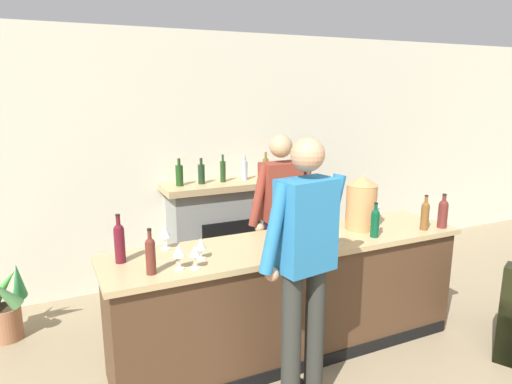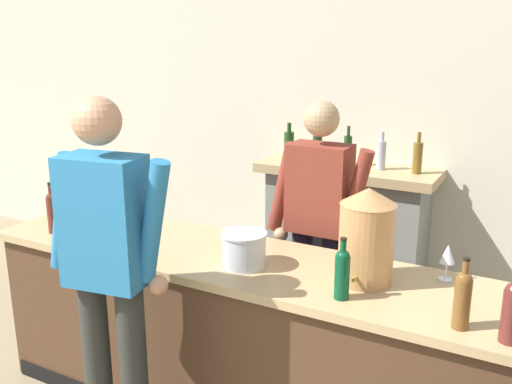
{
  "view_description": "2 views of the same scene",
  "coord_description": "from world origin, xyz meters",
  "px_view_note": "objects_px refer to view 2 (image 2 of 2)",
  "views": [
    {
      "loc": [
        -1.71,
        -0.75,
        2.14
      ],
      "look_at": [
        -0.22,
        2.42,
        1.35
      ],
      "focal_mm": 32.0,
      "sensor_mm": 36.0,
      "label": 1
    },
    {
      "loc": [
        1.45,
        -0.19,
        2.11
      ],
      "look_at": [
        -0.05,
        2.58,
        1.23
      ],
      "focal_mm": 40.0,
      "sensor_mm": 36.0,
      "label": 2
    }
  ],
  "objects_px": {
    "potted_plant_corner": "(102,235)",
    "ice_bucket_steel": "(244,249)",
    "wine_bottle_merlot_tall": "(342,272)",
    "wine_glass_front_right": "(116,219)",
    "wine_glass_near_bucket": "(128,198)",
    "wine_glass_back_row": "(76,217)",
    "wine_glass_mid_counter": "(84,223)",
    "wine_bottle_riesling_slim": "(71,193)",
    "wine_bottle_rose_blush": "(52,211)",
    "fireplace_stone": "(345,235)",
    "person_customer": "(109,278)",
    "person_bartender": "(318,230)",
    "wine_glass_front_left": "(448,255)",
    "copper_dispenser": "(367,235)",
    "wine_bottle_port_short": "(463,297)"
  },
  "relations": [
    {
      "from": "copper_dispenser",
      "to": "ice_bucket_steel",
      "type": "relative_size",
      "value": 1.96
    },
    {
      "from": "person_customer",
      "to": "wine_bottle_rose_blush",
      "type": "bearing_deg",
      "value": 151.46
    },
    {
      "from": "fireplace_stone",
      "to": "wine_glass_back_row",
      "type": "distance_m",
      "value": 2.11
    },
    {
      "from": "wine_glass_near_bucket",
      "to": "wine_glass_back_row",
      "type": "bearing_deg",
      "value": -92.13
    },
    {
      "from": "wine_bottle_rose_blush",
      "to": "wine_glass_front_left",
      "type": "height_order",
      "value": "wine_bottle_rose_blush"
    },
    {
      "from": "person_customer",
      "to": "wine_glass_mid_counter",
      "type": "height_order",
      "value": "person_customer"
    },
    {
      "from": "potted_plant_corner",
      "to": "wine_glass_near_bucket",
      "type": "distance_m",
      "value": 1.72
    },
    {
      "from": "potted_plant_corner",
      "to": "wine_bottle_merlot_tall",
      "type": "distance_m",
      "value": 3.23
    },
    {
      "from": "wine_bottle_port_short",
      "to": "person_bartender",
      "type": "bearing_deg",
      "value": 139.45
    },
    {
      "from": "wine_glass_near_bucket",
      "to": "wine_glass_back_row",
      "type": "height_order",
      "value": "wine_glass_near_bucket"
    },
    {
      "from": "ice_bucket_steel",
      "to": "wine_glass_mid_counter",
      "type": "bearing_deg",
      "value": -171.83
    },
    {
      "from": "wine_glass_near_bucket",
      "to": "wine_bottle_rose_blush",
      "type": "bearing_deg",
      "value": -115.25
    },
    {
      "from": "wine_glass_front_left",
      "to": "fireplace_stone",
      "type": "bearing_deg",
      "value": 125.69
    },
    {
      "from": "person_customer",
      "to": "copper_dispenser",
      "type": "xyz_separation_m",
      "value": [
        0.98,
        0.69,
        0.16
      ]
    },
    {
      "from": "ice_bucket_steel",
      "to": "wine_glass_near_bucket",
      "type": "xyz_separation_m",
      "value": [
        -1.04,
        0.33,
        0.04
      ]
    },
    {
      "from": "wine_glass_front_right",
      "to": "wine_bottle_rose_blush",
      "type": "bearing_deg",
      "value": -162.27
    },
    {
      "from": "person_bartender",
      "to": "wine_bottle_port_short",
      "type": "xyz_separation_m",
      "value": [
        0.96,
        -0.82,
        0.13
      ]
    },
    {
      "from": "potted_plant_corner",
      "to": "wine_glass_front_right",
      "type": "height_order",
      "value": "wine_glass_front_right"
    },
    {
      "from": "fireplace_stone",
      "to": "wine_glass_mid_counter",
      "type": "height_order",
      "value": "fireplace_stone"
    },
    {
      "from": "wine_glass_front_left",
      "to": "wine_glass_back_row",
      "type": "distance_m",
      "value": 2.04
    },
    {
      "from": "wine_bottle_rose_blush",
      "to": "wine_glass_front_left",
      "type": "xyz_separation_m",
      "value": [
        2.19,
        0.41,
        -0.01
      ]
    },
    {
      "from": "wine_bottle_rose_blush",
      "to": "wine_glass_near_bucket",
      "type": "height_order",
      "value": "wine_bottle_rose_blush"
    },
    {
      "from": "potted_plant_corner",
      "to": "wine_glass_back_row",
      "type": "distance_m",
      "value": 1.98
    },
    {
      "from": "wine_glass_front_left",
      "to": "wine_glass_front_right",
      "type": "bearing_deg",
      "value": -170.83
    },
    {
      "from": "person_customer",
      "to": "person_bartender",
      "type": "bearing_deg",
      "value": 68.28
    },
    {
      "from": "person_customer",
      "to": "wine_bottle_rose_blush",
      "type": "relative_size",
      "value": 6.03
    },
    {
      "from": "person_bartender",
      "to": "wine_bottle_merlot_tall",
      "type": "bearing_deg",
      "value": -60.85
    },
    {
      "from": "wine_glass_front_left",
      "to": "wine_bottle_rose_blush",
      "type": "bearing_deg",
      "value": -169.3
    },
    {
      "from": "potted_plant_corner",
      "to": "wine_glass_front_right",
      "type": "xyz_separation_m",
      "value": [
        1.38,
        -1.27,
        0.74
      ]
    },
    {
      "from": "person_bartender",
      "to": "ice_bucket_steel",
      "type": "xyz_separation_m",
      "value": [
        -0.12,
        -0.68,
        0.09
      ]
    },
    {
      "from": "wine_bottle_riesling_slim",
      "to": "copper_dispenser",
      "type": "bearing_deg",
      "value": -2.33
    },
    {
      "from": "wine_bottle_merlot_tall",
      "to": "wine_glass_front_right",
      "type": "bearing_deg",
      "value": 174.57
    },
    {
      "from": "fireplace_stone",
      "to": "wine_glass_front_right",
      "type": "distance_m",
      "value": 1.92
    },
    {
      "from": "potted_plant_corner",
      "to": "ice_bucket_steel",
      "type": "relative_size",
      "value": 3.13
    },
    {
      "from": "wine_bottle_riesling_slim",
      "to": "ice_bucket_steel",
      "type": "bearing_deg",
      "value": -7.79
    },
    {
      "from": "copper_dispenser",
      "to": "wine_glass_back_row",
      "type": "xyz_separation_m",
      "value": [
        -1.66,
        -0.21,
        -0.11
      ]
    },
    {
      "from": "person_customer",
      "to": "wine_bottle_merlot_tall",
      "type": "distance_m",
      "value": 1.05
    },
    {
      "from": "wine_bottle_merlot_tall",
      "to": "wine_glass_mid_counter",
      "type": "distance_m",
      "value": 1.53
    },
    {
      "from": "wine_bottle_rose_blush",
      "to": "wine_bottle_riesling_slim",
      "type": "relative_size",
      "value": 0.89
    },
    {
      "from": "wine_glass_front_right",
      "to": "wine_glass_back_row",
      "type": "bearing_deg",
      "value": -148.57
    },
    {
      "from": "wine_bottle_riesling_slim",
      "to": "wine_bottle_port_short",
      "type": "bearing_deg",
      "value": -7.64
    },
    {
      "from": "person_customer",
      "to": "person_bartender",
      "type": "height_order",
      "value": "person_customer"
    },
    {
      "from": "ice_bucket_steel",
      "to": "wine_bottle_riesling_slim",
      "type": "height_order",
      "value": "wine_bottle_riesling_slim"
    },
    {
      "from": "potted_plant_corner",
      "to": "ice_bucket_steel",
      "type": "bearing_deg",
      "value": -29.98
    },
    {
      "from": "person_customer",
      "to": "wine_glass_front_right",
      "type": "bearing_deg",
      "value": 129.48
    },
    {
      "from": "person_customer",
      "to": "wine_glass_front_left",
      "type": "distance_m",
      "value": 1.59
    },
    {
      "from": "person_customer",
      "to": "wine_glass_front_right",
      "type": "relative_size",
      "value": 12.09
    },
    {
      "from": "potted_plant_corner",
      "to": "person_bartender",
      "type": "relative_size",
      "value": 0.42
    },
    {
      "from": "person_bartender",
      "to": "wine_bottle_riesling_slim",
      "type": "distance_m",
      "value": 1.6
    },
    {
      "from": "person_bartender",
      "to": "wine_bottle_port_short",
      "type": "relative_size",
      "value": 5.73
    }
  ]
}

